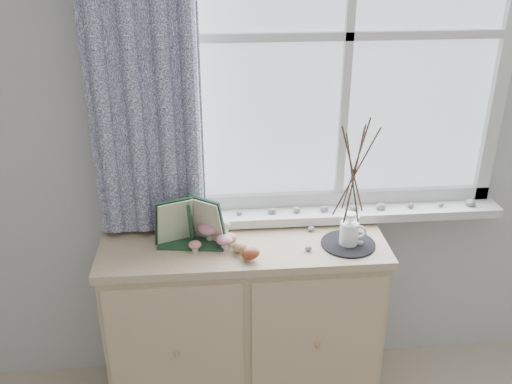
% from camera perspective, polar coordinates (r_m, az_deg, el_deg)
% --- Properties ---
extents(room_shell, '(4.04, 4.04, 2.62)m').
position_cam_1_polar(room_shell, '(0.67, 21.88, -14.10)').
color(room_shell, '#BABAB8').
rests_on(room_shell, ground).
extents(sideboard, '(1.20, 0.45, 0.85)m').
position_cam_1_polar(sideboard, '(2.64, -1.20, -12.94)').
color(sideboard, '#C5AB8A').
rests_on(sideboard, ground).
extents(botanical_book, '(0.33, 0.17, 0.22)m').
position_cam_1_polar(botanical_book, '(2.31, -6.57, -3.30)').
color(botanical_book, '#1E3F27').
rests_on(botanical_book, sideboard).
extents(toadstool_cluster, '(0.18, 0.16, 0.09)m').
position_cam_1_polar(toadstool_cluster, '(2.36, -4.51, -4.09)').
color(toadstool_cluster, beige).
rests_on(toadstool_cluster, sideboard).
extents(wooden_eggs, '(0.14, 0.18, 0.07)m').
position_cam_1_polar(wooden_eggs, '(2.31, -1.66, -5.42)').
color(wooden_eggs, tan).
rests_on(wooden_eggs, sideboard).
extents(songbird_figurine, '(0.14, 0.08, 0.07)m').
position_cam_1_polar(songbird_figurine, '(2.43, -3.87, -3.78)').
color(songbird_figurine, white).
rests_on(songbird_figurine, sideboard).
extents(crocheted_doily, '(0.23, 0.23, 0.01)m').
position_cam_1_polar(crocheted_doily, '(2.41, 9.20, -5.13)').
color(crocheted_doily, black).
rests_on(crocheted_doily, sideboard).
extents(twig_pitcher, '(0.26, 0.26, 0.59)m').
position_cam_1_polar(twig_pitcher, '(2.26, 9.78, 2.18)').
color(twig_pitcher, white).
rests_on(twig_pitcher, crocheted_doily).
extents(sideboard_pebbles, '(0.33, 0.23, 0.02)m').
position_cam_1_polar(sideboard_pebbles, '(2.43, 5.92, -4.42)').
color(sideboard_pebbles, '#9A9A9D').
rests_on(sideboard_pebbles, sideboard).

